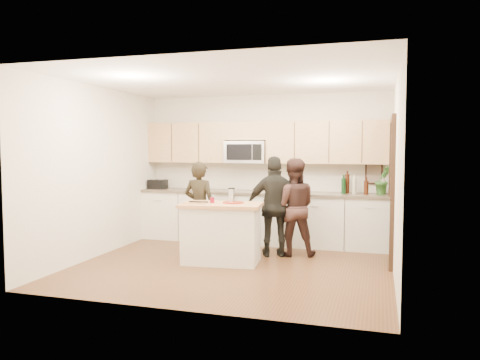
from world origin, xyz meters
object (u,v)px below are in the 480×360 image
(woman_left, at_px, (200,207))
(woman_center, at_px, (293,207))
(woman_right, at_px, (275,206))
(toaster, at_px, (158,184))
(island, at_px, (221,233))

(woman_left, distance_m, woman_center, 1.53)
(woman_left, xyz_separation_m, woman_right, (1.25, 0.09, 0.05))
(toaster, distance_m, woman_right, 2.69)
(woman_center, xyz_separation_m, woman_right, (-0.26, -0.14, 0.02))
(woman_right, bearing_deg, woman_center, -169.34)
(island, distance_m, woman_center, 1.27)
(island, bearing_deg, woman_center, 33.83)
(woman_left, bearing_deg, toaster, -32.64)
(island, height_order, woman_right, woman_right)
(woman_right, bearing_deg, island, 24.59)
(island, bearing_deg, woman_left, 129.93)
(woman_left, bearing_deg, island, 142.06)
(island, height_order, toaster, toaster)
(toaster, xyz_separation_m, woman_right, (2.51, -0.93, -0.23))
(toaster, height_order, woman_left, woman_left)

